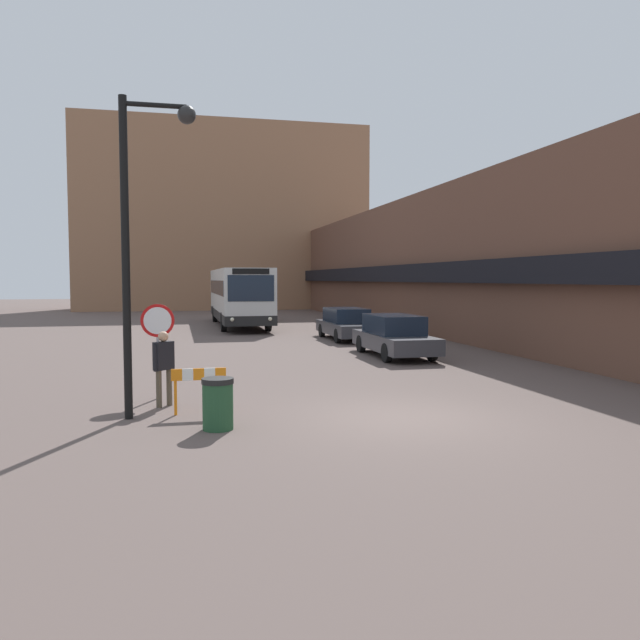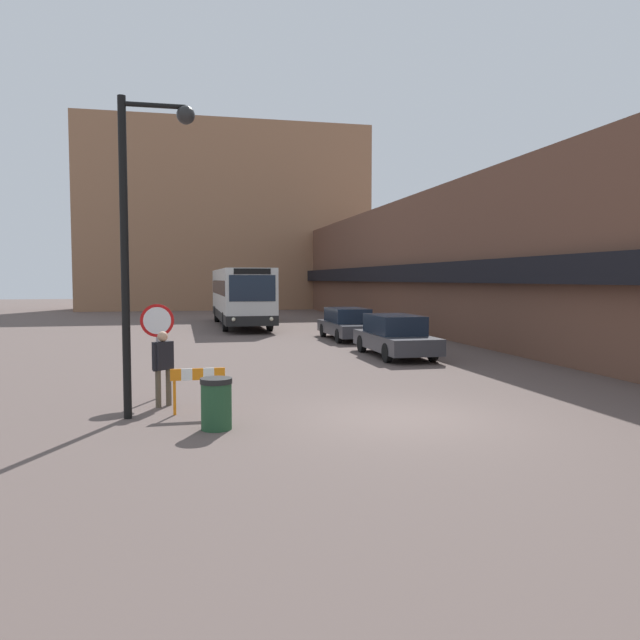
{
  "view_description": "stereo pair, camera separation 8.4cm",
  "coord_description": "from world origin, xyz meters",
  "px_view_note": "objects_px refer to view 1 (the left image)",
  "views": [
    {
      "loc": [
        -4.33,
        -11.58,
        2.76
      ],
      "look_at": [
        -0.5,
        5.1,
        1.63
      ],
      "focal_mm": 35.0,
      "sensor_mm": 36.0,
      "label": 1
    },
    {
      "loc": [
        -4.25,
        -11.6,
        2.76
      ],
      "look_at": [
        -0.5,
        5.1,
        1.63
      ],
      "focal_mm": 35.0,
      "sensor_mm": 36.0,
      "label": 2
    }
  ],
  "objects_px": {
    "city_bus": "(239,296)",
    "construction_barricade": "(199,382)",
    "parked_car_front": "(394,336)",
    "trash_bin": "(218,404)",
    "parked_car_middle": "(346,324)",
    "pedestrian": "(164,361)",
    "stop_sign": "(158,330)",
    "street_lamp": "(140,221)"
  },
  "relations": [
    {
      "from": "stop_sign",
      "to": "trash_bin",
      "type": "height_order",
      "value": "stop_sign"
    },
    {
      "from": "city_bus",
      "to": "construction_barricade",
      "type": "height_order",
      "value": "city_bus"
    },
    {
      "from": "stop_sign",
      "to": "street_lamp",
      "type": "distance_m",
      "value": 3.09
    },
    {
      "from": "parked_car_front",
      "to": "street_lamp",
      "type": "bearing_deg",
      "value": -134.82
    },
    {
      "from": "parked_car_middle",
      "to": "stop_sign",
      "type": "bearing_deg",
      "value": -122.27
    },
    {
      "from": "parked_car_middle",
      "to": "parked_car_front",
      "type": "bearing_deg",
      "value": -90.0
    },
    {
      "from": "parked_car_front",
      "to": "trash_bin",
      "type": "distance_m",
      "value": 11.73
    },
    {
      "from": "parked_car_front",
      "to": "stop_sign",
      "type": "xyz_separation_m",
      "value": [
        -7.97,
        -6.21,
        0.84
      ]
    },
    {
      "from": "parked_car_front",
      "to": "parked_car_middle",
      "type": "height_order",
      "value": "parked_car_front"
    },
    {
      "from": "parked_car_front",
      "to": "trash_bin",
      "type": "relative_size",
      "value": 5.02
    },
    {
      "from": "pedestrian",
      "to": "stop_sign",
      "type": "bearing_deg",
      "value": 56.57
    },
    {
      "from": "parked_car_front",
      "to": "trash_bin",
      "type": "xyz_separation_m",
      "value": [
        -6.83,
        -9.54,
        -0.26
      ]
    },
    {
      "from": "parked_car_front",
      "to": "stop_sign",
      "type": "bearing_deg",
      "value": -142.06
    },
    {
      "from": "pedestrian",
      "to": "trash_bin",
      "type": "distance_m",
      "value": 2.6
    },
    {
      "from": "construction_barricade",
      "to": "trash_bin",
      "type": "bearing_deg",
      "value": -78.25
    },
    {
      "from": "street_lamp",
      "to": "pedestrian",
      "type": "bearing_deg",
      "value": 70.49
    },
    {
      "from": "parked_car_middle",
      "to": "construction_barricade",
      "type": "xyz_separation_m",
      "value": [
        -7.12,
        -14.54,
        -0.05
      ]
    },
    {
      "from": "parked_car_front",
      "to": "street_lamp",
      "type": "relative_size",
      "value": 0.76
    },
    {
      "from": "parked_car_front",
      "to": "construction_barricade",
      "type": "distance_m",
      "value": 10.81
    },
    {
      "from": "pedestrian",
      "to": "trash_bin",
      "type": "bearing_deg",
      "value": -108.54
    },
    {
      "from": "parked_car_middle",
      "to": "pedestrian",
      "type": "bearing_deg",
      "value": -119.91
    },
    {
      "from": "city_bus",
      "to": "street_lamp",
      "type": "bearing_deg",
      "value": -99.97
    },
    {
      "from": "parked_car_middle",
      "to": "street_lamp",
      "type": "xyz_separation_m",
      "value": [
        -8.2,
        -14.67,
        3.17
      ]
    },
    {
      "from": "street_lamp",
      "to": "pedestrian",
      "type": "relative_size",
      "value": 3.83
    },
    {
      "from": "street_lamp",
      "to": "city_bus",
      "type": "bearing_deg",
      "value": 80.03
    },
    {
      "from": "city_bus",
      "to": "construction_barricade",
      "type": "bearing_deg",
      "value": -97.48
    },
    {
      "from": "parked_car_front",
      "to": "stop_sign",
      "type": "relative_size",
      "value": 2.18
    },
    {
      "from": "parked_car_middle",
      "to": "street_lamp",
      "type": "distance_m",
      "value": 17.1
    },
    {
      "from": "pedestrian",
      "to": "city_bus",
      "type": "bearing_deg",
      "value": 38.8
    },
    {
      "from": "street_lamp",
      "to": "pedestrian",
      "type": "xyz_separation_m",
      "value": [
        0.37,
        1.06,
        -2.91
      ]
    },
    {
      "from": "parked_car_front",
      "to": "parked_car_middle",
      "type": "xyz_separation_m",
      "value": [
        0.0,
        6.41,
        -0.02
      ]
    },
    {
      "from": "city_bus",
      "to": "parked_car_middle",
      "type": "bearing_deg",
      "value": -66.86
    },
    {
      "from": "parked_car_middle",
      "to": "trash_bin",
      "type": "xyz_separation_m",
      "value": [
        -6.83,
        -15.95,
        -0.24
      ]
    },
    {
      "from": "stop_sign",
      "to": "street_lamp",
      "type": "relative_size",
      "value": 0.35
    },
    {
      "from": "pedestrian",
      "to": "street_lamp",
      "type": "bearing_deg",
      "value": -151.21
    },
    {
      "from": "street_lamp",
      "to": "trash_bin",
      "type": "bearing_deg",
      "value": -43.0
    },
    {
      "from": "stop_sign",
      "to": "construction_barricade",
      "type": "distance_m",
      "value": 2.29
    },
    {
      "from": "trash_bin",
      "to": "construction_barricade",
      "type": "height_order",
      "value": "trash_bin"
    },
    {
      "from": "parked_car_front",
      "to": "construction_barricade",
      "type": "relative_size",
      "value": 4.34
    },
    {
      "from": "trash_bin",
      "to": "construction_barricade",
      "type": "distance_m",
      "value": 1.45
    },
    {
      "from": "city_bus",
      "to": "stop_sign",
      "type": "xyz_separation_m",
      "value": [
        -3.98,
        -21.95,
        -0.21
      ]
    },
    {
      "from": "parked_car_front",
      "to": "city_bus",
      "type": "bearing_deg",
      "value": 104.22
    }
  ]
}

